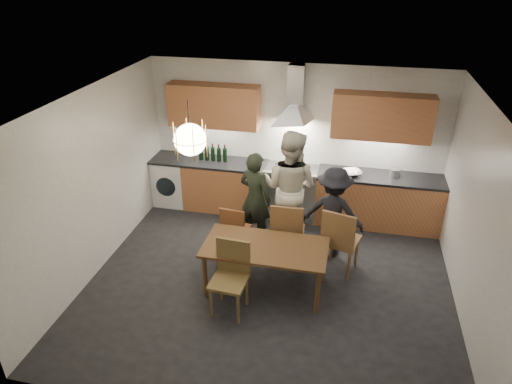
% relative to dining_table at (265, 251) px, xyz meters
% --- Properties ---
extents(ground, '(5.00, 5.00, 0.00)m').
position_rel_dining_table_xyz_m(ground, '(0.04, 0.14, -0.61)').
color(ground, black).
rests_on(ground, ground).
extents(room_shell, '(5.02, 4.52, 2.61)m').
position_rel_dining_table_xyz_m(room_shell, '(0.04, 0.14, 1.09)').
color(room_shell, white).
rests_on(room_shell, ground).
extents(counter_run, '(5.00, 0.62, 0.90)m').
position_rel_dining_table_xyz_m(counter_run, '(0.06, 2.09, -0.16)').
color(counter_run, '#D18450').
rests_on(counter_run, ground).
extents(range_stove, '(0.90, 0.60, 0.92)m').
position_rel_dining_table_xyz_m(range_stove, '(0.04, 2.08, -0.17)').
color(range_stove, silver).
rests_on(range_stove, ground).
extents(wall_fixtures, '(4.30, 0.54, 1.10)m').
position_rel_dining_table_xyz_m(wall_fixtures, '(0.04, 2.20, 1.26)').
color(wall_fixtures, '#CC7E4E').
rests_on(wall_fixtures, ground).
extents(pendant_lamp, '(0.43, 0.43, 0.70)m').
position_rel_dining_table_xyz_m(pendant_lamp, '(-0.96, 0.04, 1.49)').
color(pendant_lamp, black).
rests_on(pendant_lamp, ground).
extents(dining_table, '(1.65, 0.83, 0.69)m').
position_rel_dining_table_xyz_m(dining_table, '(0.00, 0.00, 0.00)').
color(dining_table, brown).
rests_on(dining_table, ground).
extents(chair_back_left, '(0.42, 0.42, 0.84)m').
position_rel_dining_table_xyz_m(chair_back_left, '(-0.60, 0.68, -0.13)').
color(chair_back_left, brown).
rests_on(chair_back_left, ground).
extents(chair_back_mid, '(0.48, 0.48, 1.03)m').
position_rel_dining_table_xyz_m(chair_back_mid, '(0.20, 0.62, -0.02)').
color(chair_back_mid, brown).
rests_on(chair_back_mid, ground).
extents(chair_back_right, '(0.58, 0.58, 1.05)m').
position_rel_dining_table_xyz_m(chair_back_right, '(0.95, 0.55, -0.01)').
color(chair_back_right, brown).
rests_on(chair_back_right, ground).
extents(chair_front, '(0.47, 0.47, 0.98)m').
position_rel_dining_table_xyz_m(chair_front, '(-0.35, -0.46, -0.05)').
color(chair_front, brown).
rests_on(chair_front, ground).
extents(person_left, '(0.64, 0.54, 1.51)m').
position_rel_dining_table_xyz_m(person_left, '(-0.40, 1.19, 0.14)').
color(person_left, black).
rests_on(person_left, ground).
extents(person_mid, '(1.05, 0.91, 1.85)m').
position_rel_dining_table_xyz_m(person_mid, '(0.12, 1.32, 0.31)').
color(person_mid, beige).
rests_on(person_mid, ground).
extents(person_right, '(0.99, 0.65, 1.43)m').
position_rel_dining_table_xyz_m(person_right, '(0.82, 1.05, 0.10)').
color(person_right, black).
rests_on(person_right, ground).
extents(mixing_bowl, '(0.41, 0.41, 0.08)m').
position_rel_dining_table_xyz_m(mixing_bowl, '(1.04, 2.03, 0.33)').
color(mixing_bowl, '#B8B8BC').
rests_on(mixing_bowl, counter_run).
extents(stock_pot, '(0.24, 0.24, 0.12)m').
position_rel_dining_table_xyz_m(stock_pot, '(1.72, 2.14, 0.35)').
color(stock_pot, '#B5B5B9').
rests_on(stock_pot, counter_run).
extents(wine_bottles, '(0.51, 0.07, 0.31)m').
position_rel_dining_table_xyz_m(wine_bottles, '(-1.36, 2.12, 0.44)').
color(wine_bottles, black).
rests_on(wine_bottles, counter_run).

